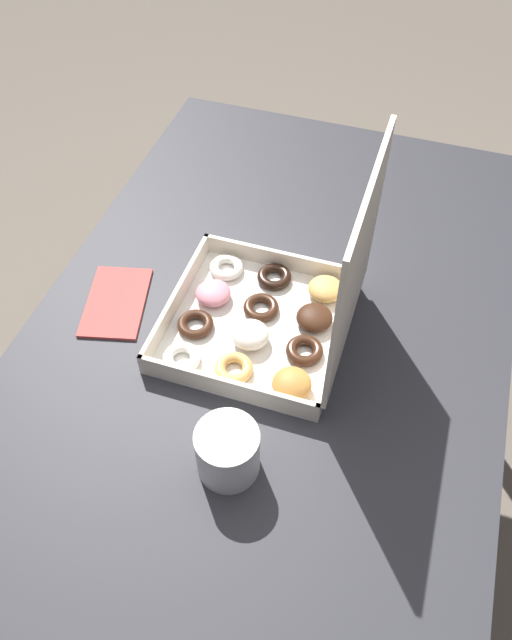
{
  "coord_description": "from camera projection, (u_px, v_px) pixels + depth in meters",
  "views": [
    {
      "loc": [
        0.67,
        0.19,
        1.62
      ],
      "look_at": [
        0.02,
        -0.02,
        0.78
      ],
      "focal_mm": 35.0,
      "sensor_mm": 36.0,
      "label": 1
    }
  ],
  "objects": [
    {
      "name": "ground_plane",
      "position": [
        265.0,
        501.0,
        1.69
      ],
      "size": [
        8.0,
        8.0,
        0.0
      ],
      "primitive_type": "plane",
      "color": "#6B6054"
    },
    {
      "name": "paper_napkin",
      "position": [
        116.0,
        302.0,
        1.13
      ],
      "size": [
        0.19,
        0.14,
        0.01
      ],
      "color": "#CC4C47",
      "rests_on": "dining_table"
    },
    {
      "name": "coffee_mug",
      "position": [
        228.0,
        451.0,
        0.89
      ],
      "size": [
        0.09,
        0.09,
        0.09
      ],
      "color": "white",
      "rests_on": "dining_table"
    },
    {
      "name": "donut_box",
      "position": [
        282.0,
        310.0,
        1.04
      ],
      "size": [
        0.31,
        0.31,
        0.36
      ],
      "color": "silver",
      "rests_on": "dining_table"
    },
    {
      "name": "dining_table",
      "position": [
        270.0,
        356.0,
        1.18
      ],
      "size": [
        1.28,
        0.82,
        0.77
      ],
      "color": "#2D2D33",
      "rests_on": "ground_plane"
    }
  ]
}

